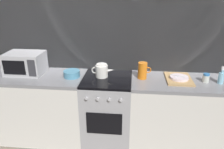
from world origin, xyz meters
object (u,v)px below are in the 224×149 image
object	(u,v)px
kettle	(102,71)
pitcher	(143,71)
spray_bottle	(221,77)
dish_pile	(179,78)
mixing_bowl	(72,74)
microwave	(25,63)
spice_jar	(206,78)
stove_unit	(107,110)

from	to	relation	value
kettle	pitcher	size ratio (longest dim) A/B	1.42
pitcher	spray_bottle	world-z (taller)	spray_bottle
dish_pile	spray_bottle	bearing A→B (deg)	-7.38
mixing_bowl	pitcher	size ratio (longest dim) A/B	1.00
microwave	spice_jar	world-z (taller)	microwave
mixing_bowl	spice_jar	bearing A→B (deg)	-0.09
dish_pile	microwave	bearing A→B (deg)	179.11
kettle	mixing_bowl	size ratio (longest dim) A/B	1.42
microwave	kettle	xyz separation A→B (m)	(0.99, -0.03, -0.05)
stove_unit	microwave	xyz separation A→B (m)	(-1.06, 0.07, 0.59)
dish_pile	mixing_bowl	bearing A→B (deg)	-178.38
microwave	mixing_bowl	bearing A→B (deg)	-6.14
kettle	spray_bottle	xyz separation A→B (m)	(1.39, -0.06, -0.00)
stove_unit	spray_bottle	world-z (taller)	spray_bottle
stove_unit	microwave	distance (m)	1.21
stove_unit	spice_jar	size ratio (longest dim) A/B	8.57
microwave	spice_jar	bearing A→B (deg)	-1.78
kettle	pitcher	world-z (taller)	pitcher
dish_pile	spice_jar	size ratio (longest dim) A/B	3.81
stove_unit	spray_bottle	distance (m)	1.42
kettle	dish_pile	xyz separation A→B (m)	(0.93, -0.00, -0.06)
dish_pile	spice_jar	world-z (taller)	spice_jar
microwave	spray_bottle	distance (m)	2.37
pitcher	stove_unit	bearing A→B (deg)	-174.72
pitcher	spray_bottle	size ratio (longest dim) A/B	0.99
pitcher	dish_pile	world-z (taller)	pitcher
mixing_bowl	spice_jar	distance (m)	1.60
kettle	mixing_bowl	xyz separation A→B (m)	(-0.37, -0.04, -0.04)
stove_unit	spray_bottle	size ratio (longest dim) A/B	4.43
pitcher	spice_jar	xyz separation A→B (m)	(0.73, -0.04, -0.05)
kettle	pitcher	distance (m)	0.50
pitcher	dish_pile	bearing A→B (deg)	-0.39
microwave	spray_bottle	bearing A→B (deg)	-2.15
microwave	dish_pile	xyz separation A→B (m)	(1.92, -0.03, -0.12)
microwave	pitcher	xyz separation A→B (m)	(1.48, -0.03, -0.03)
spice_jar	mixing_bowl	bearing A→B (deg)	179.91
pitcher	microwave	bearing A→B (deg)	178.96
stove_unit	kettle	xyz separation A→B (m)	(-0.07, 0.04, 0.53)
stove_unit	pitcher	bearing A→B (deg)	5.28
kettle	spray_bottle	distance (m)	1.39
mixing_bowl	dish_pile	bearing A→B (deg)	1.62
mixing_bowl	dish_pile	xyz separation A→B (m)	(1.30, 0.04, -0.02)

